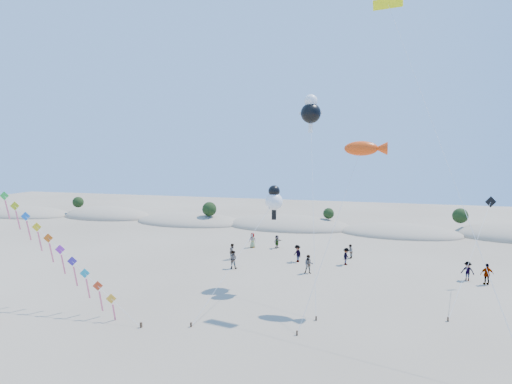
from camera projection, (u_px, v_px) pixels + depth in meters
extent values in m
plane|color=#806F59|center=(107.00, 384.00, 21.18)|extent=(160.00, 160.00, 0.00)
ellipsoid|color=gray|center=(24.00, 215.00, 76.46)|extent=(18.00, 9.90, 2.80)
ellipsoid|color=#233E16|center=(23.00, 210.00, 76.38)|extent=(14.40, 6.48, 0.72)
ellipsoid|color=gray|center=(107.00, 217.00, 73.87)|extent=(16.00, 8.80, 3.60)
ellipsoid|color=#233E16|center=(107.00, 211.00, 73.77)|extent=(12.80, 5.76, 0.64)
ellipsoid|color=gray|center=(189.00, 222.00, 68.22)|extent=(17.60, 9.68, 3.00)
ellipsoid|color=#233E16|center=(189.00, 217.00, 68.14)|extent=(14.08, 6.34, 0.70)
ellipsoid|color=gray|center=(288.00, 227.00, 64.58)|extent=(19.00, 10.45, 3.40)
ellipsoid|color=#233E16|center=(288.00, 220.00, 64.49)|extent=(15.20, 6.84, 0.76)
ellipsoid|color=gray|center=(400.00, 234.00, 58.93)|extent=(16.40, 9.02, 2.80)
ellipsoid|color=#233E16|center=(400.00, 228.00, 58.86)|extent=(13.12, 5.90, 0.66)
sphere|color=black|center=(78.00, 202.00, 75.45)|extent=(1.90, 1.90, 1.90)
sphere|color=black|center=(209.00, 209.00, 65.75)|extent=(2.20, 2.20, 2.20)
sphere|color=black|center=(329.00, 213.00, 62.84)|extent=(1.60, 1.60, 1.60)
sphere|color=black|center=(460.00, 216.00, 59.32)|extent=(2.10, 2.10, 2.10)
cube|color=#3F2D1E|center=(141.00, 325.00, 27.87)|extent=(0.12, 0.12, 0.35)
cylinder|color=silver|center=(5.00, 196.00, 33.12)|extent=(26.36, 5.18, 15.94)
cube|color=#FFAB28|center=(111.00, 299.00, 28.89)|extent=(1.34, 0.52, 1.41)
cube|color=#EC6388|center=(114.00, 314.00, 29.00)|extent=(0.19, 0.45, 1.55)
cube|color=red|center=(98.00, 286.00, 29.36)|extent=(1.34, 0.52, 1.41)
cube|color=#EC6388|center=(101.00, 301.00, 29.47)|extent=(0.19, 0.45, 1.55)
cube|color=#189DB4|center=(85.00, 273.00, 29.84)|extent=(1.34, 0.52, 1.41)
cube|color=#EC6388|center=(88.00, 289.00, 29.94)|extent=(0.19, 0.45, 1.55)
cube|color=#3D279C|center=(72.00, 261.00, 30.31)|extent=(1.34, 0.52, 1.41)
cube|color=#EC6388|center=(75.00, 276.00, 30.42)|extent=(0.19, 0.45, 1.55)
cube|color=purple|center=(60.00, 249.00, 30.78)|extent=(1.34, 0.52, 1.41)
cube|color=#EC6388|center=(63.00, 264.00, 30.89)|extent=(0.19, 0.45, 1.55)
cube|color=#E25D13|center=(48.00, 238.00, 31.25)|extent=(1.34, 0.52, 1.41)
cube|color=#EC6388|center=(51.00, 253.00, 31.36)|extent=(0.19, 0.45, 1.55)
cube|color=yellow|center=(37.00, 227.00, 31.73)|extent=(1.34, 0.52, 1.41)
cube|color=#EC6388|center=(40.00, 242.00, 31.84)|extent=(0.19, 0.45, 1.55)
cube|color=blue|center=(26.00, 216.00, 32.20)|extent=(1.34, 0.52, 1.41)
cube|color=#EC6388|center=(29.00, 231.00, 32.31)|extent=(0.19, 0.45, 1.55)
cube|color=#BEC717|center=(15.00, 206.00, 32.67)|extent=(1.34, 0.52, 1.41)
cube|color=#EC6388|center=(18.00, 220.00, 32.78)|extent=(0.19, 0.45, 1.55)
cube|color=green|center=(4.00, 196.00, 33.15)|extent=(1.34, 0.52, 1.41)
cube|color=#EC6388|center=(7.00, 210.00, 33.26)|extent=(0.19, 0.45, 1.55)
cube|color=#3F2D1E|center=(297.00, 333.00, 26.70)|extent=(0.10, 0.10, 0.30)
cylinder|color=silver|center=(332.00, 235.00, 28.98)|extent=(3.43, 6.91, 11.67)
ellipsoid|color=#EC410C|center=(361.00, 148.00, 31.25)|extent=(2.44, 1.07, 1.07)
cone|color=#EC410C|center=(381.00, 148.00, 30.88)|extent=(0.98, 0.98, 0.98)
cube|color=#3F2D1E|center=(191.00, 325.00, 27.98)|extent=(0.10, 0.10, 0.30)
cylinder|color=silver|center=(237.00, 257.00, 31.44)|extent=(3.48, 8.94, 7.38)
sphere|color=white|center=(274.00, 201.00, 34.88)|extent=(1.42, 1.42, 1.42)
sphere|color=black|center=(274.00, 191.00, 34.80)|extent=(0.95, 0.95, 0.95)
cube|color=black|center=(274.00, 215.00, 34.99)|extent=(0.35, 0.18, 0.80)
cube|color=#3F2D1E|center=(316.00, 318.00, 29.03)|extent=(0.10, 0.10, 0.30)
cylinder|color=silver|center=(313.00, 204.00, 33.21)|extent=(2.00, 9.66, 14.76)
sphere|color=black|center=(311.00, 113.00, 37.36)|extent=(1.76, 1.76, 1.76)
sphere|color=white|center=(311.00, 101.00, 37.26)|extent=(1.15, 1.15, 1.15)
cube|color=white|center=(311.00, 128.00, 37.49)|extent=(0.35, 0.18, 0.80)
cube|color=white|center=(303.00, 113.00, 37.55)|extent=(0.60, 0.15, 0.25)
cube|color=white|center=(319.00, 113.00, 37.17)|extent=(0.60, 0.15, 0.25)
cylinder|color=silver|center=(444.00, 155.00, 25.66)|extent=(6.82, 13.86, 22.53)
cube|color=#FFFD0D|center=(388.00, 3.00, 32.09)|extent=(2.22, 0.90, 0.78)
cube|color=black|center=(388.00, 4.00, 32.11)|extent=(2.14, 0.55, 0.19)
cube|color=#3F2D1E|center=(448.00, 319.00, 28.87)|extent=(0.10, 0.10, 0.30)
cylinder|color=silver|center=(472.00, 255.00, 32.69)|extent=(4.59, 9.97, 7.15)
cube|color=black|center=(491.00, 202.00, 36.49)|extent=(0.95, 0.28, 0.98)
imported|color=slate|center=(233.00, 252.00, 45.17)|extent=(0.82, 0.95, 1.69)
imported|color=slate|center=(233.00, 259.00, 41.75)|extent=(0.91, 0.73, 1.77)
imported|color=slate|center=(309.00, 264.00, 39.99)|extent=(0.93, 0.77, 1.77)
imported|color=slate|center=(297.00, 253.00, 44.14)|extent=(1.26, 1.29, 1.78)
imported|color=slate|center=(346.00, 256.00, 43.02)|extent=(0.88, 1.23, 1.73)
imported|color=slate|center=(350.00, 251.00, 45.58)|extent=(0.65, 0.80, 1.53)
imported|color=slate|center=(253.00, 240.00, 50.69)|extent=(0.91, 0.64, 1.75)
imported|color=slate|center=(487.00, 274.00, 36.68)|extent=(1.15, 0.63, 1.85)
imported|color=slate|center=(468.00, 271.00, 37.86)|extent=(1.24, 0.93, 1.71)
imported|color=slate|center=(277.00, 242.00, 50.36)|extent=(0.89, 1.50, 1.54)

